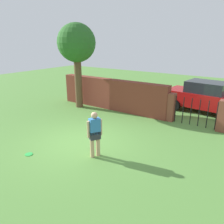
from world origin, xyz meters
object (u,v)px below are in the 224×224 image
at_px(tree, 77,45).
at_px(frisbee_green, 29,154).
at_px(car, 205,97).
at_px(person, 95,132).

relative_size(tree, frisbee_green, 17.76).
bearing_deg(car, tree, -146.61).
bearing_deg(frisbee_green, tree, 115.03).
distance_m(tree, frisbee_green, 6.98).
height_order(person, car, car).
xyz_separation_m(person, frisbee_green, (-2.02, -1.25, -0.89)).
xyz_separation_m(car, frisbee_green, (-3.93, -8.65, -0.85)).
relative_size(person, frisbee_green, 6.00).
bearing_deg(tree, person, -42.50).
xyz_separation_m(tree, person, (4.55, -4.17, -2.71)).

